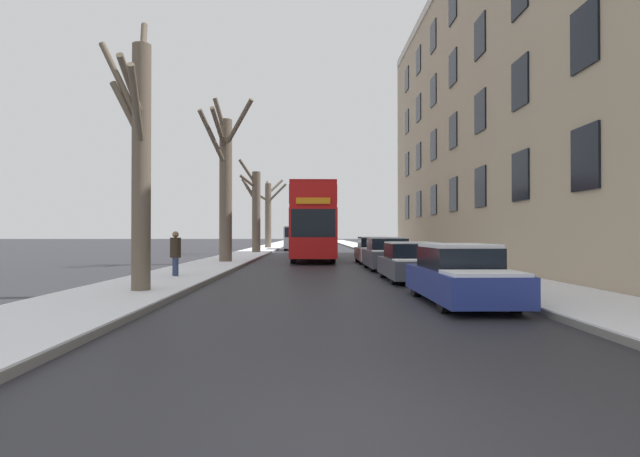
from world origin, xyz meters
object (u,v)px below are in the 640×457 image
bare_tree_left_0 (140,157)px  double_decker_bus (313,219)px  bare_tree_left_3 (268,213)px  parked_car_2 (387,255)px  bare_tree_left_1 (225,183)px  pedestrian_left_sidewalk (175,253)px  parked_car_3 (373,251)px  oncoming_van (295,238)px  parked_car_1 (411,263)px  parked_car_0 (460,276)px  bare_tree_left_2 (255,209)px

bare_tree_left_0 → double_decker_bus: bare_tree_left_0 is taller
bare_tree_left_0 → bare_tree_left_3: size_ratio=0.98×
bare_tree_left_0 → parked_car_2: bare_tree_left_0 is taller
double_decker_bus → parked_car_2: (3.36, -7.95, -1.83)m
bare_tree_left_1 → pedestrian_left_sidewalk: bearing=-90.9°
double_decker_bus → parked_car_2: double_decker_bus is taller
bare_tree_left_1 → pedestrian_left_sidewalk: 9.79m
bare_tree_left_3 → parked_car_2: bearing=-75.6°
parked_car_3 → oncoming_van: size_ratio=0.79×
oncoming_van → pedestrian_left_sidewalk: bearing=-95.6°
parked_car_1 → parked_car_2: size_ratio=0.95×
bare_tree_left_1 → pedestrian_left_sidewalk: (-0.15, -9.17, -3.42)m
bare_tree_left_1 → oncoming_van: bearing=82.5°
parked_car_0 → parked_car_2: size_ratio=1.05×
bare_tree_left_2 → bare_tree_left_3: 13.77m
bare_tree_left_2 → oncoming_van: bearing=71.8°
bare_tree_left_0 → bare_tree_left_2: bare_tree_left_2 is taller
parked_car_1 → parked_car_0: bearing=-90.0°
bare_tree_left_0 → bare_tree_left_2: (-0.07, 27.53, -0.01)m
parked_car_3 → parked_car_1: bearing=-90.0°
bare_tree_left_3 → oncoming_van: (3.09, -4.78, -2.69)m
bare_tree_left_0 → bare_tree_left_3: bare_tree_left_3 is taller
bare_tree_left_2 → double_decker_bus: (4.63, -10.00, -1.10)m
parked_car_1 → parked_car_3: bearing=90.0°
parked_car_0 → bare_tree_left_1: bearing=118.1°
oncoming_van → pedestrian_left_sidewalk: 32.21m
parked_car_3 → pedestrian_left_sidewalk: 13.16m
double_decker_bus → oncoming_van: double_decker_bus is taller
oncoming_van → bare_tree_left_1: bearing=-97.5°
parked_car_2 → parked_car_3: bearing=90.0°
bare_tree_left_1 → double_decker_bus: 6.38m
double_decker_bus → parked_car_0: double_decker_bus is taller
double_decker_bus → pedestrian_left_sidewalk: (-4.84, -13.07, -1.57)m
pedestrian_left_sidewalk → parked_car_2: bearing=-84.1°
bare_tree_left_0 → pedestrian_left_sidewalk: 5.21m
bare_tree_left_0 → parked_car_0: bare_tree_left_0 is taller
bare_tree_left_2 → bare_tree_left_3: bearing=90.6°
bare_tree_left_1 → oncoming_van: 23.29m
bare_tree_left_3 → bare_tree_left_0: bearing=-89.7°
parked_car_3 → pedestrian_left_sidewalk: (-8.20, -10.28, 0.27)m
oncoming_van → parked_car_0: bearing=-82.4°
bare_tree_left_0 → bare_tree_left_3: (-0.20, 41.29, 0.33)m
bare_tree_left_2 → double_decker_bus: size_ratio=0.74×
bare_tree_left_1 → double_decker_bus: (4.69, 3.91, -1.85)m
bare_tree_left_2 → parked_car_2: bare_tree_left_2 is taller
parked_car_1 → parked_car_3: parked_car_3 is taller
parked_car_1 → oncoming_van: size_ratio=0.76×
oncoming_van → pedestrian_left_sidewalk: (-3.16, -32.06, -0.32)m
parked_car_0 → pedestrian_left_sidewalk: bearing=144.2°
bare_tree_left_1 → parked_car_1: bearing=-49.7°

